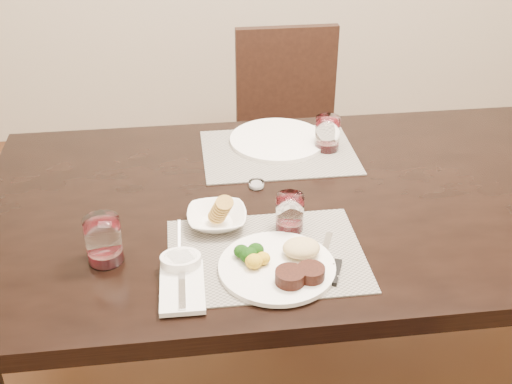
{
  "coord_description": "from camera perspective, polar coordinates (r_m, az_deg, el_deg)",
  "views": [
    {
      "loc": [
        -0.45,
        -1.45,
        1.67
      ],
      "look_at": [
        -0.27,
        -0.07,
        0.82
      ],
      "focal_mm": 45.0,
      "sensor_mm": 36.0,
      "label": 1
    }
  ],
  "objects": [
    {
      "name": "salt_cellar",
      "position": [
        1.78,
        0.04,
        0.65
      ],
      "size": [
        0.04,
        0.04,
        0.02
      ],
      "rotation": [
        0.0,
        0.0,
        0.0
      ],
      "color": "white",
      "rests_on": "dining_table"
    },
    {
      "name": "steak_knife",
      "position": [
        1.49,
        6.88,
        -6.54
      ],
      "size": [
        0.06,
        0.21,
        0.01
      ],
      "rotation": [
        0.0,
        0.0,
        -0.38
      ],
      "color": "silver",
      "rests_on": "placemat_near"
    },
    {
      "name": "chair_far",
      "position": [
        2.69,
        2.98,
        5.69
      ],
      "size": [
        0.42,
        0.42,
        0.9
      ],
      "color": "black",
      "rests_on": "ground"
    },
    {
      "name": "placemat_near",
      "position": [
        1.52,
        0.9,
        -5.61
      ],
      "size": [
        0.46,
        0.34,
        0.0
      ],
      "primitive_type": "cube",
      "color": "gray",
      "rests_on": "dining_table"
    },
    {
      "name": "ground_plane",
      "position": [
        2.25,
        6.85,
        -16.62
      ],
      "size": [
        4.5,
        4.5,
        0.0
      ],
      "primitive_type": "plane",
      "color": "#432315",
      "rests_on": "ground"
    },
    {
      "name": "napkin_fork",
      "position": [
        1.42,
        -6.57,
        -8.39
      ],
      "size": [
        0.1,
        0.18,
        0.02
      ],
      "rotation": [
        0.0,
        0.0,
        -0.02
      ],
      "color": "white",
      "rests_on": "placemat_near"
    },
    {
      "name": "sauce_ramekin",
      "position": [
        1.47,
        -6.7,
        -6.16
      ],
      "size": [
        0.09,
        0.14,
        0.07
      ],
      "rotation": [
        0.0,
        0.0,
        -0.06
      ],
      "color": "white",
      "rests_on": "placemat_near"
    },
    {
      "name": "placemat_far",
      "position": [
        1.96,
        2.01,
        3.56
      ],
      "size": [
        0.46,
        0.34,
        0.0
      ],
      "primitive_type": "cube",
      "color": "gray",
      "rests_on": "dining_table"
    },
    {
      "name": "wine_glass_far",
      "position": [
        1.97,
        6.36,
        5.05
      ],
      "size": [
        0.08,
        0.08,
        0.1
      ],
      "rotation": [
        0.0,
        0.0,
        0.1
      ],
      "color": "white",
      "rests_on": "placemat_far"
    },
    {
      "name": "cracker_bowl",
      "position": [
        1.61,
        -3.5,
        -2.29
      ],
      "size": [
        0.15,
        0.15,
        0.07
      ],
      "rotation": [
        0.0,
        0.0,
        -0.04
      ],
      "color": "white",
      "rests_on": "placemat_near"
    },
    {
      "name": "dining_table",
      "position": [
        1.82,
        8.16,
        -2.35
      ],
      "size": [
        2.0,
        1.0,
        0.75
      ],
      "color": "black",
      "rests_on": "ground"
    },
    {
      "name": "far_plate",
      "position": [
        2.02,
        1.93,
        4.66
      ],
      "size": [
        0.3,
        0.3,
        0.01
      ],
      "primitive_type": "cylinder",
      "color": "white",
      "rests_on": "placemat_far"
    },
    {
      "name": "dinner_plate",
      "position": [
        1.47,
        2.38,
        -6.44
      ],
      "size": [
        0.27,
        0.27,
        0.05
      ],
      "rotation": [
        0.0,
        0.0,
        -0.07
      ],
      "color": "white",
      "rests_on": "placemat_near"
    },
    {
      "name": "wine_glass_near",
      "position": [
        1.58,
        3.02,
        -2.01
      ],
      "size": [
        0.07,
        0.07,
        0.1
      ],
      "rotation": [
        0.0,
        0.0,
        0.22
      ],
      "color": "white",
      "rests_on": "placemat_near"
    },
    {
      "name": "wine_glass_side",
      "position": [
        1.52,
        -13.36,
        -4.39
      ],
      "size": [
        0.08,
        0.08,
        0.11
      ],
      "rotation": [
        0.0,
        0.0,
        0.04
      ],
      "color": "white",
      "rests_on": "dining_table"
    }
  ]
}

